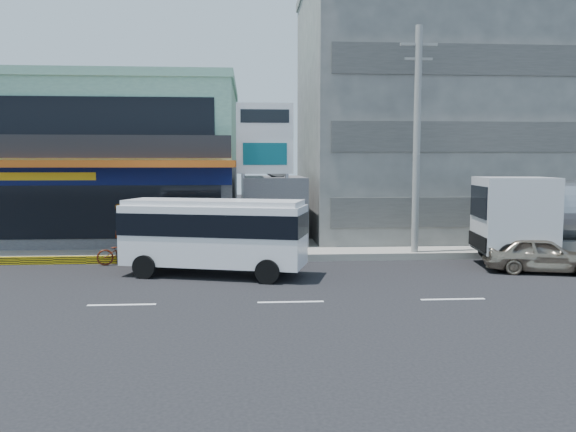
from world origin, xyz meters
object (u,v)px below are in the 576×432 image
object	(u,v)px
motorcycle_rider	(121,245)
concrete_building	(447,113)
shop_building	(122,167)
billboard	(265,147)
satellite_dish	(274,176)
sedan	(540,254)
utility_pole_near	(417,141)
minibus	(214,231)

from	to	relation	value
motorcycle_rider	concrete_building	bearing A→B (deg)	26.41
shop_building	billboard	size ratio (longest dim) A/B	1.80
satellite_dish	motorcycle_rider	distance (m)	8.22
satellite_dish	sedan	size ratio (longest dim) A/B	0.36
billboard	utility_pole_near	xyz separation A→B (m)	(6.50, -1.80, 0.22)
minibus	sedan	bearing A→B (deg)	-1.29
concrete_building	motorcycle_rider	size ratio (longest dim) A/B	6.37
utility_pole_near	minibus	bearing A→B (deg)	-159.84
minibus	sedan	size ratio (longest dim) A/B	1.72
utility_pole_near	sedan	bearing A→B (deg)	-41.30
shop_building	motorcycle_rider	world-z (taller)	shop_building
concrete_building	satellite_dish	size ratio (longest dim) A/B	10.67
shop_building	satellite_dish	distance (m)	8.54
shop_building	utility_pole_near	bearing A→B (deg)	-25.06
concrete_building	motorcycle_rider	world-z (taller)	concrete_building
shop_building	utility_pole_near	distance (m)	15.50
billboard	minibus	size ratio (longest dim) A/B	0.97
motorcycle_rider	sedan	bearing A→B (deg)	-9.74
minibus	sedan	world-z (taller)	minibus
shop_building	minibus	distance (m)	11.35
utility_pole_near	minibus	xyz separation A→B (m)	(-8.54, -3.14, -3.46)
sedan	shop_building	bearing A→B (deg)	74.79
utility_pole_near	shop_building	bearing A→B (deg)	154.94
concrete_building	motorcycle_rider	distance (m)	19.44
billboard	motorcycle_rider	size ratio (longest dim) A/B	2.75
satellite_dish	minibus	size ratio (longest dim) A/B	0.21
shop_building	billboard	xyz separation A→B (m)	(7.50, -4.75, 0.93)
minibus	motorcycle_rider	distance (m)	4.79
shop_building	billboard	world-z (taller)	shop_building
shop_building	motorcycle_rider	size ratio (longest dim) A/B	4.93
concrete_building	sedan	world-z (taller)	concrete_building
shop_building	motorcycle_rider	bearing A→B (deg)	-78.21
billboard	utility_pole_near	bearing A→B (deg)	-15.48
concrete_building	sedan	size ratio (longest dim) A/B	3.88
sedan	motorcycle_rider	bearing A→B (deg)	94.16
sedan	motorcycle_rider	world-z (taller)	motorcycle_rider
sedan	utility_pole_near	bearing A→B (deg)	62.60
shop_building	billboard	bearing A→B (deg)	-32.32
utility_pole_near	concrete_building	bearing A→B (deg)	62.24
shop_building	concrete_building	xyz separation A→B (m)	(18.00, 1.05, 3.00)
concrete_building	minibus	world-z (taller)	concrete_building
shop_building	motorcycle_rider	distance (m)	7.96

